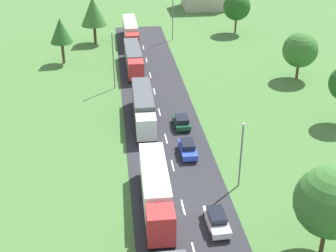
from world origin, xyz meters
TOP-DOWN VIEW (x-y plane):
  - road at (0.00, 24.50)m, footprint 10.00×140.00m
  - truck_second at (-2.63, 29.62)m, footprint 2.69×12.58m
  - truck_third at (-2.37, 48.44)m, footprint 2.67×12.85m
  - truck_fourth at (-2.54, 68.24)m, footprint 2.64×13.72m
  - truck_fifth at (-2.17, 84.47)m, footprint 2.54×14.10m
  - car_third at (2.60, 25.92)m, footprint 1.89×4.22m
  - car_fourth at (2.06, 39.09)m, footprint 1.82×4.21m
  - car_fifth at (2.38, 46.03)m, footprint 1.94×3.95m
  - lamppost_second at (6.36, 32.23)m, footprint 0.36×0.36m
  - lamppost_third at (-5.94, 60.21)m, footprint 0.36×0.36m
  - lamppost_fourth at (6.28, 84.07)m, footprint 0.36×0.36m
  - tree_oak at (20.17, 87.41)m, footprint 5.66×5.66m
  - tree_pine at (23.55, 60.67)m, footprint 5.57×5.57m
  - tree_elm at (-14.62, 72.83)m, footprint 3.88×3.88m
  - tree_ash at (10.80, 21.58)m, footprint 6.00×6.00m
  - tree_lime at (-9.24, 83.79)m, footprint 4.99×4.99m

SIDE VIEW (x-z plane):
  - road at x=0.00m, z-range 0.00..0.06m
  - car_fifth at x=2.38m, z-range 0.09..1.59m
  - car_third at x=2.60m, z-range 0.09..1.63m
  - car_fourth at x=2.06m, z-range 0.08..1.66m
  - truck_fourth at x=-2.54m, z-range 0.35..3.75m
  - truck_fifth at x=-2.17m, z-range 0.32..4.08m
  - truck_third at x=-2.37m, z-range 0.32..4.10m
  - truck_second at x=-2.63m, z-range 0.34..4.09m
  - lamppost_second at x=6.36m, z-range 0.47..7.89m
  - tree_pine at x=23.55m, z-range 1.01..8.64m
  - lamppost_fourth at x=6.28m, z-range 0.48..9.42m
  - lamppost_third at x=-5.94m, z-range 0.49..9.51m
  - tree_ash at x=10.80m, z-range 1.17..9.53m
  - tree_oak at x=20.17m, z-range 1.36..9.76m
  - tree_elm at x=-14.62m, z-range 1.81..9.80m
  - tree_lime at x=-9.24m, z-range 1.79..10.92m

